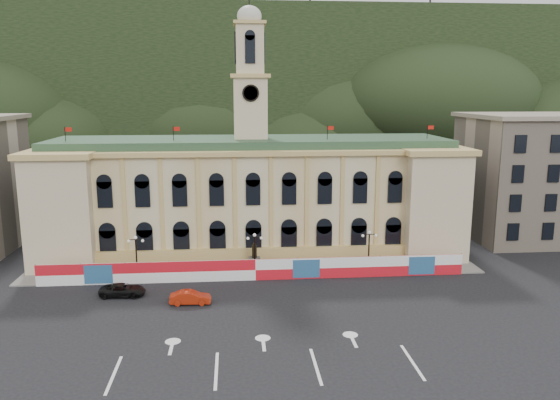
{
  "coord_description": "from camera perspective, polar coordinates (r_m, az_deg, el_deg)",
  "views": [
    {
      "loc": [
        -2.36,
        -46.17,
        21.78
      ],
      "look_at": [
        3.15,
        18.0,
        8.96
      ],
      "focal_mm": 35.0,
      "sensor_mm": 36.0,
      "label": 1
    }
  ],
  "objects": [
    {
      "name": "side_building_right",
      "position": [
        90.31,
        25.33,
        2.24
      ],
      "size": [
        21.0,
        17.0,
        18.6
      ],
      "color": "#BEAA92",
      "rests_on": "ground"
    },
    {
      "name": "city_hall",
      "position": [
        75.14,
        -3.02,
        0.55
      ],
      "size": [
        56.2,
        17.6,
        37.1
      ],
      "color": "beige",
      "rests_on": "ground"
    },
    {
      "name": "red_sedan",
      "position": [
        58.5,
        -9.34,
        -10.02
      ],
      "size": [
        1.67,
        4.33,
        1.41
      ],
      "primitive_type": "imported",
      "rotation": [
        0.0,
        0.0,
        1.55
      ],
      "color": "#A8220C",
      "rests_on": "ground"
    },
    {
      "name": "statue",
      "position": [
        67.43,
        -2.68,
        -6.54
      ],
      "size": [
        1.4,
        1.4,
        3.72
      ],
      "color": "#595651",
      "rests_on": "ground"
    },
    {
      "name": "lane_markings",
      "position": [
        46.63,
        -1.5,
        -16.59
      ],
      "size": [
        26.0,
        10.0,
        0.02
      ],
      "primitive_type": null,
      "color": "white",
      "rests_on": "ground"
    },
    {
      "name": "ground",
      "position": [
        51.1,
        -1.85,
        -13.98
      ],
      "size": [
        260.0,
        260.0,
        0.0
      ],
      "primitive_type": "plane",
      "color": "black",
      "rests_on": "ground"
    },
    {
      "name": "lamp_center",
      "position": [
        65.92,
        -2.66,
        -5.24
      ],
      "size": [
        1.96,
        0.44,
        5.15
      ],
      "color": "black",
      "rests_on": "ground"
    },
    {
      "name": "pavement",
      "position": [
        67.54,
        -2.67,
        -7.5
      ],
      "size": [
        56.0,
        5.5,
        0.16
      ],
      "primitive_type": "cube",
      "color": "slate",
      "rests_on": "ground"
    },
    {
      "name": "hoarding_fence",
      "position": [
        64.63,
        -2.53,
        -7.28
      ],
      "size": [
        50.0,
        0.44,
        2.5
      ],
      "color": "red",
      "rests_on": "ground"
    },
    {
      "name": "lamp_left",
      "position": [
        66.9,
        -14.79,
        -5.37
      ],
      "size": [
        1.96,
        0.44,
        5.15
      ],
      "color": "black",
      "rests_on": "ground"
    },
    {
      "name": "hill_ridge",
      "position": [
        168.19,
        -4.16,
        10.44
      ],
      "size": [
        230.0,
        80.0,
        64.0
      ],
      "color": "black",
      "rests_on": "ground"
    },
    {
      "name": "lamp_right",
      "position": [
        67.88,
        9.27,
        -4.89
      ],
      "size": [
        1.96,
        0.44,
        5.15
      ],
      "color": "black",
      "rests_on": "ground"
    },
    {
      "name": "black_suv",
      "position": [
        62.24,
        -16.12,
        -9.03
      ],
      "size": [
        2.75,
        5.11,
        1.36
      ],
      "primitive_type": "imported",
      "rotation": [
        0.0,
        0.0,
        1.52
      ],
      "color": "black",
      "rests_on": "ground"
    }
  ]
}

